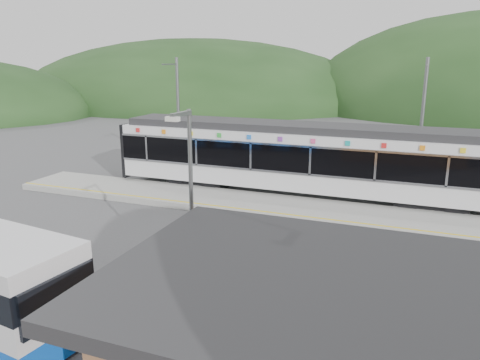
% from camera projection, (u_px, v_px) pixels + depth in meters
% --- Properties ---
extents(ground, '(120.00, 120.00, 0.00)m').
position_uv_depth(ground, '(231.00, 231.00, 19.43)').
color(ground, '#4C4C4F').
rests_on(ground, ground).
extents(hills, '(146.00, 149.00, 26.00)m').
position_uv_depth(hills, '(395.00, 210.00, 22.05)').
color(hills, '#1E3D19').
rests_on(hills, ground).
extents(platform, '(26.00, 3.20, 0.30)m').
position_uv_depth(platform, '(257.00, 205.00, 22.37)').
color(platform, '#9E9E99').
rests_on(platform, ground).
extents(yellow_line, '(26.00, 0.10, 0.01)m').
position_uv_depth(yellow_line, '(248.00, 210.00, 21.16)').
color(yellow_line, yellow).
rests_on(yellow_line, platform).
extents(train, '(20.44, 3.01, 3.74)m').
position_uv_depth(train, '(307.00, 157.00, 23.72)').
color(train, black).
rests_on(train, ground).
extents(catenary_mast_west, '(0.18, 1.80, 7.00)m').
position_uv_depth(catenary_mast_west, '(178.00, 114.00, 28.68)').
color(catenary_mast_west, slate).
rests_on(catenary_mast_west, ground).
extents(catenary_mast_east, '(0.18, 1.80, 7.00)m').
position_uv_depth(catenary_mast_east, '(421.00, 125.00, 23.80)').
color(catenary_mast_east, slate).
rests_on(catenary_mast_east, ground).
extents(station_shelter, '(9.20, 6.20, 3.00)m').
position_uv_depth(station_shelter, '(345.00, 353.00, 8.82)').
color(station_shelter, '#92623F').
rests_on(station_shelter, ground).
extents(lamp_post, '(0.36, 1.00, 5.62)m').
position_uv_depth(lamp_post, '(189.00, 191.00, 13.06)').
color(lamp_post, slate).
rests_on(lamp_post, ground).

